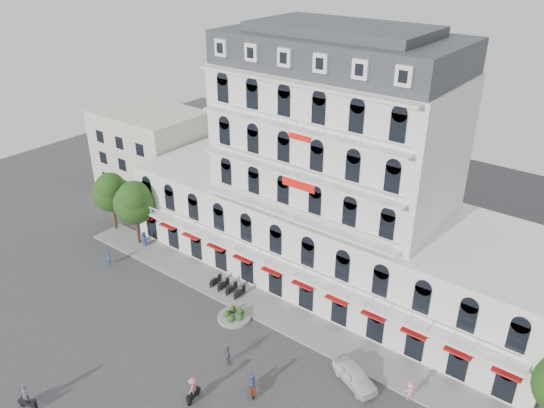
{
  "coord_description": "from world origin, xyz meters",
  "views": [
    {
      "loc": [
        24.39,
        -23.56,
        32.52
      ],
      "look_at": [
        -1.53,
        10.0,
        11.06
      ],
      "focal_mm": 35.0,
      "sensor_mm": 36.0,
      "label": 1
    }
  ],
  "objects_px": {
    "rider_west": "(26,398)",
    "rider_center": "(193,389)",
    "parked_car": "(355,376)",
    "rider_east": "(252,384)"
  },
  "relations": [
    {
      "from": "rider_west",
      "to": "rider_east",
      "type": "relative_size",
      "value": 1.21
    },
    {
      "from": "rider_center",
      "to": "parked_car",
      "type": "bearing_deg",
      "value": 124.0
    },
    {
      "from": "rider_west",
      "to": "rider_center",
      "type": "height_order",
      "value": "rider_west"
    },
    {
      "from": "rider_east",
      "to": "rider_center",
      "type": "bearing_deg",
      "value": 91.48
    },
    {
      "from": "rider_east",
      "to": "parked_car",
      "type": "bearing_deg",
      "value": -89.74
    },
    {
      "from": "parked_car",
      "to": "rider_east",
      "type": "xyz_separation_m",
      "value": [
        -5.89,
        -5.93,
        0.16
      ]
    },
    {
      "from": "parked_car",
      "to": "rider_center",
      "type": "height_order",
      "value": "rider_center"
    },
    {
      "from": "rider_west",
      "to": "rider_east",
      "type": "height_order",
      "value": "rider_west"
    },
    {
      "from": "parked_car",
      "to": "rider_east",
      "type": "bearing_deg",
      "value": 159.41
    },
    {
      "from": "parked_car",
      "to": "rider_west",
      "type": "distance_m",
      "value": 25.63
    }
  ]
}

